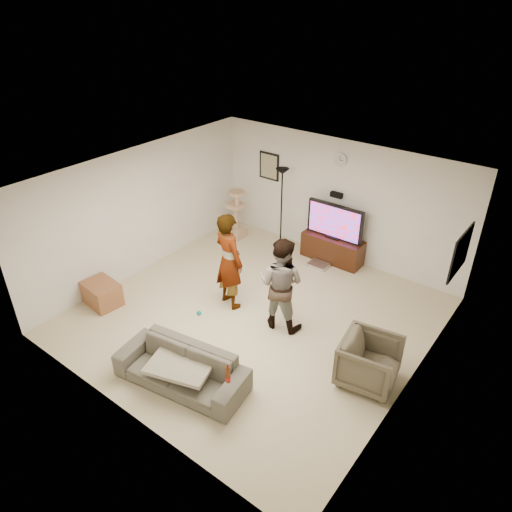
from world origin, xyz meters
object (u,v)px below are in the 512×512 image
Objects in this scene: floor_lamp at (281,209)px; armchair at (369,362)px; beer_bottle at (228,374)px; side_table at (102,294)px; cat_tree at (236,214)px; person_left at (229,261)px; tv_stand at (332,249)px; person_right at (281,284)px; tv at (335,221)px; sofa at (181,368)px.

armchair is at bearing -37.79° from floor_lamp.
floor_lamp is at bearing 116.55° from beer_bottle.
side_table is (-4.65, -1.14, -0.15)m from armchair.
person_left reaches higher than cat_tree.
person_right reaches higher than tv_stand.
cat_tree is (-1.04, -0.27, -0.31)m from floor_lamp.
armchair is (2.83, -0.27, -0.52)m from person_left.
floor_lamp is 2.39m from person_left.
floor_lamp is at bearing -173.23° from tv_stand.
sofa is at bearing -89.63° from tv.
armchair is at bearing -52.02° from tv.
sofa is at bearing -89.63° from tv_stand.
tv_stand is 1.12× the size of cat_tree.
person_right is (0.37, -2.42, 0.55)m from tv_stand.
beer_bottle is (2.13, -4.27, -0.20)m from floor_lamp.
tv is 3.52m from armchair.
person_left reaches higher than tv_stand.
armchair is (1.22, 1.67, -0.32)m from beer_bottle.
beer_bottle is 0.38× the size of side_table.
floor_lamp is at bearing 70.81° from side_table.
person_left reaches higher than sofa.
person_right is at bearing 71.25° from sofa.
tv_stand is at bearing 6.77° from floor_lamp.
tv_stand is 4.63m from side_table.
tv_stand is at bearing 29.26° from armchair.
floor_lamp is 4.48m from sofa.
sofa is 2.98× the size of side_table.
floor_lamp is 7.10× the size of beer_bottle.
floor_lamp is at bearing -65.89° from person_right.
person_right is 2.06m from beer_bottle.
side_table is (-3.43, 0.52, -0.47)m from beer_bottle.
tv is at bearing -91.10° from person_left.
side_table is at bearing -122.89° from tv_stand.
person_left is at bearing -7.70° from person_right.
person_right is 3.28m from side_table.
cat_tree is (-2.25, -0.41, -0.32)m from tv.
person_left is at bearing -77.47° from floor_lamp.
floor_lamp is at bearing -173.23° from tv.
person_left is at bearing -105.61° from tv_stand.
side_table is at bearing 171.33° from beer_bottle.
tv reaches higher than side_table.
cat_tree is 4.97m from armchair.
armchair is 1.25× the size of side_table.
beer_bottle is (1.61, -1.93, -0.20)m from person_left.
cat_tree is 4.61m from sofa.
tv is at bearing 10.43° from cat_tree.
floor_lamp reaches higher than side_table.
sofa is at bearing -60.33° from cat_tree.
beer_bottle is at bearing -8.67° from side_table.
side_table is at bearing 95.08° from armchair.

